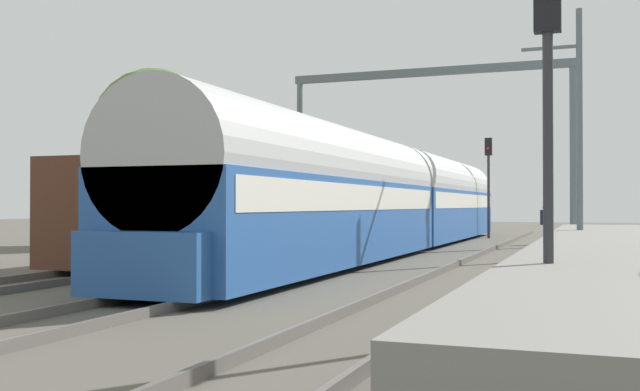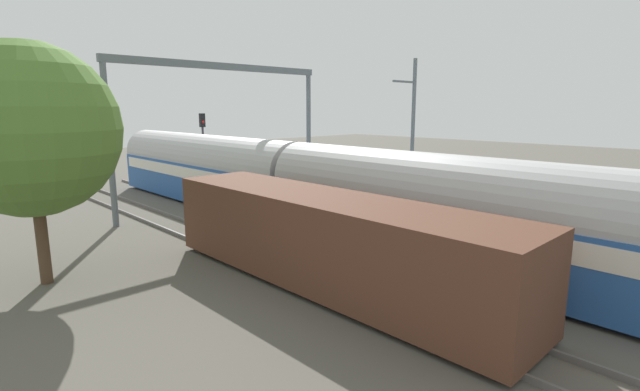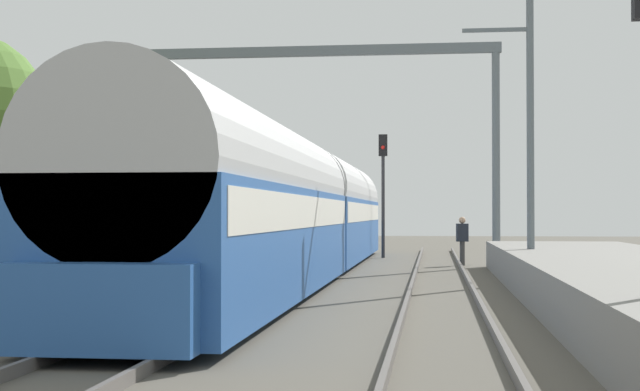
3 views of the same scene
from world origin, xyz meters
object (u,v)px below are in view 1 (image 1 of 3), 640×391
Objects in this scene: railway_signal_far at (488,174)px; catenary_gantry at (428,117)px; freight_car at (214,212)px; passenger_train at (394,198)px; railway_signal_near at (548,96)px; person_crossing at (545,221)px.

railway_signal_far is 6.53m from catenary_gantry.
freight_car is 13.50m from catenary_gantry.
railway_signal_far reaches higher than passenger_train.
passenger_train is 6.97m from catenary_gantry.
railway_signal_far is (6.10, 17.90, 1.81)m from freight_car.
railway_signal_near reaches higher than passenger_train.
freight_car is 2.53× the size of railway_signal_far.
person_crossing is 6.84m from catenary_gantry.
catenary_gantry reaches higher than passenger_train.
railway_signal_far is at bearing 71.62° from catenary_gantry.
person_crossing is 0.35× the size of railway_signal_near.
freight_car is at bearing -108.81° from railway_signal_far.
passenger_train is at bearing 111.64° from railway_signal_near.
passenger_train reaches higher than freight_car.
railway_signal_near is at bearing -80.80° from railway_signal_far.
catenary_gantry is (4.18, 12.13, 4.18)m from freight_car.
passenger_train is 11.92m from railway_signal_far.
freight_car is at bearing 136.67° from railway_signal_near.
person_crossing is at bearing 5.55° from catenary_gantry.
railway_signal_near is (10.62, -10.02, 1.71)m from freight_car.
catenary_gantry is at bearing -6.46° from person_crossing.
passenger_train is at bearing -90.00° from catenary_gantry.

